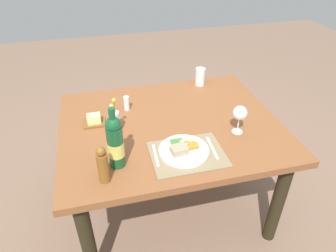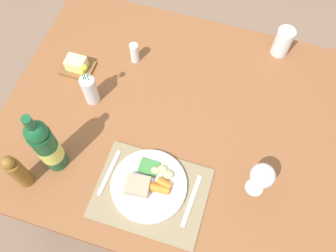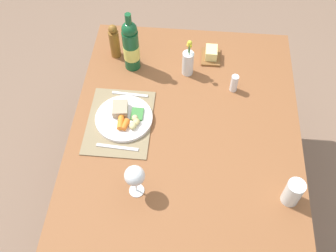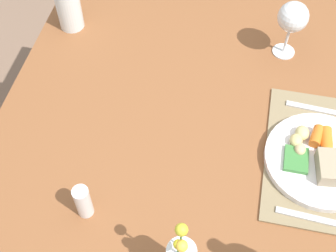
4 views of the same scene
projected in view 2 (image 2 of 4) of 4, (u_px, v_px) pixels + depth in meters
The scene contains 13 objects.
ground_plane at pixel (171, 177), 2.04m from camera, with size 8.00×8.00×0.00m, color #80634F.
dining_table at pixel (173, 129), 1.48m from camera, with size 1.32×1.06×0.72m.
placemat at pixel (151, 193), 1.26m from camera, with size 0.39×0.30×0.01m, color #887655.
dinner_plate at pixel (149, 184), 1.25m from camera, with size 0.27×0.27×0.05m.
fork at pixel (109, 172), 1.29m from camera, with size 0.01×0.18×0.01m, color silver.
knife at pixel (191, 201), 1.24m from camera, with size 0.01×0.19×0.01m, color silver.
butter_dish at pixel (77, 65), 1.48m from camera, with size 0.13×0.10×0.06m.
water_tumbler at pixel (282, 43), 1.49m from camera, with size 0.07×0.07×0.13m.
wine_bottle at pixel (46, 146), 1.19m from camera, with size 0.08×0.08×0.33m.
wine_glass at pixel (262, 176), 1.16m from camera, with size 0.08×0.08×0.17m.
pepper_mill at pixel (18, 171), 1.20m from camera, with size 0.05×0.05×0.20m.
flower_vase at pixel (89, 89), 1.37m from camera, with size 0.06×0.06×0.22m.
salt_shaker at pixel (134, 53), 1.48m from camera, with size 0.04×0.04×0.10m, color white.
Camera 2 is at (0.18, -0.63, 1.95)m, focal length 38.16 mm.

